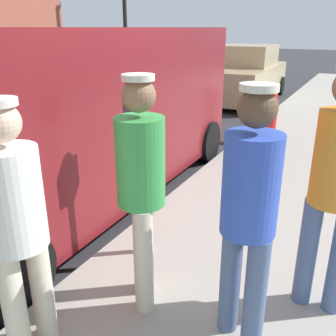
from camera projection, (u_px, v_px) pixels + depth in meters
The scene contains 9 objects.
ground_plane at pixel (68, 213), 4.60m from camera, with size 80.00×80.00×0.00m, color #2D2D33.
parking_meter_near at pixel (137, 148), 3.20m from camera, with size 0.14×0.18×1.52m.
pedestrian_in_green at pixel (141, 182), 2.60m from camera, with size 0.34×0.34×1.72m.
pedestrian_in_white at pixel (16, 222), 2.15m from camera, with size 0.34×0.36×1.66m.
pedestrian_in_orange at pixel (336, 180), 2.52m from camera, with size 0.36×0.34×1.79m.
pedestrian_in_blue at pixel (249, 207), 2.24m from camera, with size 0.34×0.34×1.72m.
parked_van at pixel (80, 111), 4.72m from camera, with size 2.17×5.22×2.15m.
parked_sedan_ahead at pixel (243, 76), 11.50m from camera, with size 2.03×4.44×1.65m.
fire_hydrant at pixel (271, 114), 7.31m from camera, with size 0.24×0.24×0.86m.
Camera 1 is at (3.00, -3.07, 2.15)m, focal length 39.97 mm.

